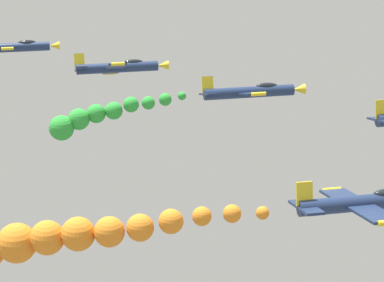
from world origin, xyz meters
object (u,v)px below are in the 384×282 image
Objects in this scene: airplane_left_outer at (119,67)px; airplane_trailing at (14,47)px; airplane_left_inner at (251,92)px; airplane_right_inner at (366,202)px.

airplane_trailing is (-11.74, -11.48, 0.23)m from airplane_left_outer.
airplane_left_inner is 1.00× the size of airplane_trailing.
airplane_left_outer is 16.42m from airplane_trailing.
airplane_left_outer is 1.00× the size of airplane_trailing.
airplane_trailing reaches higher than airplane_right_inner.
airplane_right_inner is (26.19, 0.50, -0.39)m from airplane_left_inner.
airplane_right_inner is 1.00× the size of airplane_left_outer.
airplane_trailing reaches higher than airplane_left_inner.
airplane_left_outer is (-39.14, -11.91, 0.27)m from airplane_right_inner.
airplane_trailing reaches higher than airplane_left_outer.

